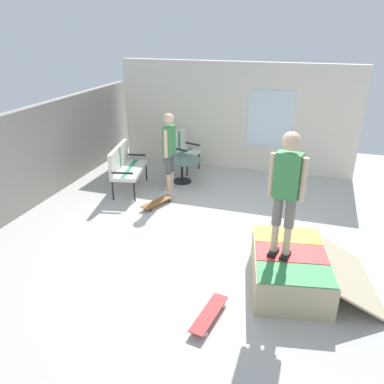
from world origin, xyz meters
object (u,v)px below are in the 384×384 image
object	(u,v)px
patio_bench	(124,164)
skateboard_spare	(209,314)
skate_ramp	(292,268)
person_watching	(169,147)
person_skater	(286,187)
patio_chair_near_house	(182,147)
skateboard_by_bench	(157,202)
patio_table	(182,166)

from	to	relation	value
patio_bench	skateboard_spare	bearing A→B (deg)	-140.08
skateboard_spare	skate_ramp	bearing A→B (deg)	-41.02
person_watching	person_skater	xyz separation A→B (m)	(-2.70, -2.64, 0.51)
person_skater	patio_chair_near_house	bearing A→B (deg)	34.45
person_skater	skate_ramp	bearing A→B (deg)	-57.43
patio_chair_near_house	person_skater	world-z (taller)	person_skater
person_skater	skateboard_by_bench	bearing A→B (deg)	53.60
patio_chair_near_house	skateboard_spare	world-z (taller)	patio_chair_near_house
person_watching	skate_ramp	bearing A→B (deg)	-132.38
patio_bench	person_skater	xyz separation A→B (m)	(-2.53, -3.65, 0.94)
patio_table	person_watching	distance (m)	0.92
patio_chair_near_house	person_watching	distance (m)	1.54
person_watching	person_skater	distance (m)	3.81
patio_chair_near_house	person_watching	bearing A→B (deg)	-171.61
person_skater	person_watching	bearing A→B (deg)	44.32
patio_bench	skateboard_spare	distance (m)	4.56
patio_bench	patio_table	world-z (taller)	patio_bench
patio_chair_near_house	skateboard_spare	bearing A→B (deg)	-157.56
patio_bench	person_skater	world-z (taller)	person_skater
skateboard_by_bench	skateboard_spare	xyz separation A→B (m)	(-2.90, -1.90, 0.00)
patio_bench	patio_table	xyz separation A→B (m)	(0.83, -1.07, -0.21)
patio_bench	person_watching	xyz separation A→B (m)	(0.18, -1.01, 0.44)
patio_chair_near_house	patio_table	xyz separation A→B (m)	(-0.81, -0.28, -0.21)
person_watching	person_skater	world-z (taller)	person_skater
patio_table	person_skater	bearing A→B (deg)	-142.45
skate_ramp	skateboard_by_bench	size ratio (longest dim) A/B	2.40
skate_ramp	skateboard_by_bench	distance (m)	3.37
patio_chair_near_house	patio_bench	bearing A→B (deg)	154.05
skateboard_spare	patio_bench	bearing A→B (deg)	39.92
skate_ramp	patio_bench	distance (m)	4.55
patio_chair_near_house	person_watching	xyz separation A→B (m)	(-1.46, -0.22, 0.44)
skate_ramp	person_skater	distance (m)	1.32
patio_chair_near_house	person_skater	size ratio (longest dim) A/B	0.58
patio_bench	skateboard_by_bench	xyz separation A→B (m)	(-0.58, -1.01, -0.53)
skate_ramp	person_watching	distance (m)	3.91
patio_bench	patio_table	distance (m)	1.37
patio_chair_near_house	person_skater	xyz separation A→B (m)	(-4.16, -2.86, 0.95)
patio_chair_near_house	skateboard_by_bench	bearing A→B (deg)	-174.50
patio_table	person_watching	bearing A→B (deg)	174.67
person_watching	patio_chair_near_house	bearing A→B (deg)	8.39
patio_bench	person_skater	distance (m)	4.54
skate_ramp	patio_chair_near_house	bearing A→B (deg)	37.00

